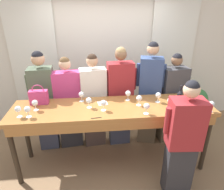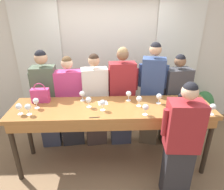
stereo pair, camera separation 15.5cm
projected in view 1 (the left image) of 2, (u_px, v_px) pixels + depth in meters
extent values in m
plane|color=#846647|center=(112.00, 162.00, 3.31)|extent=(18.00, 18.00, 0.00)
cube|color=silver|center=(105.00, 57.00, 4.10)|extent=(12.00, 0.06, 2.80)
cube|color=white|center=(35.00, 62.00, 3.93)|extent=(0.91, 0.03, 2.69)
cube|color=white|center=(171.00, 59.00, 4.19)|extent=(0.91, 0.03, 2.69)
cube|color=#9E6633|center=(112.00, 108.00, 2.89)|extent=(2.90, 0.71, 0.06)
cube|color=#9E6633|center=(115.00, 126.00, 2.62)|extent=(2.78, 0.03, 0.12)
cylinder|color=#2D2319|center=(15.00, 156.00, 2.72)|extent=(0.07, 0.07, 0.98)
cylinder|color=#2D2319|center=(206.00, 143.00, 2.98)|extent=(0.07, 0.07, 0.98)
cylinder|color=#2D2319|center=(26.00, 133.00, 3.23)|extent=(0.07, 0.07, 0.98)
cylinder|color=#2D2319|center=(189.00, 123.00, 3.49)|extent=(0.07, 0.07, 0.98)
cylinder|color=black|center=(179.00, 100.00, 2.85)|extent=(0.07, 0.07, 0.20)
cone|color=black|center=(180.00, 92.00, 2.80)|extent=(0.07, 0.07, 0.04)
cylinder|color=black|center=(181.00, 88.00, 2.78)|extent=(0.03, 0.03, 0.07)
cylinder|color=beige|center=(179.00, 100.00, 2.86)|extent=(0.08, 0.08, 0.08)
cube|color=#C63870|center=(39.00, 97.00, 2.92)|extent=(0.26, 0.10, 0.21)
torus|color=#C63870|center=(38.00, 90.00, 2.87)|extent=(0.17, 0.01, 0.17)
cylinder|color=white|center=(128.00, 100.00, 3.07)|extent=(0.07, 0.07, 0.00)
cylinder|color=white|center=(128.00, 98.00, 3.06)|extent=(0.01, 0.01, 0.08)
sphere|color=white|center=(128.00, 93.00, 3.03)|extent=(0.08, 0.08, 0.08)
cylinder|color=white|center=(20.00, 117.00, 2.61)|extent=(0.07, 0.07, 0.00)
cylinder|color=white|center=(19.00, 114.00, 2.60)|extent=(0.01, 0.01, 0.08)
sphere|color=white|center=(18.00, 109.00, 2.57)|extent=(0.08, 0.08, 0.08)
cylinder|color=white|center=(104.00, 110.00, 2.77)|extent=(0.07, 0.07, 0.00)
cylinder|color=white|center=(103.00, 108.00, 2.76)|extent=(0.01, 0.01, 0.08)
sphere|color=white|center=(103.00, 103.00, 2.73)|extent=(0.08, 0.08, 0.08)
cylinder|color=white|center=(36.00, 110.00, 2.78)|extent=(0.07, 0.07, 0.00)
cylinder|color=white|center=(36.00, 108.00, 2.76)|extent=(0.01, 0.01, 0.08)
sphere|color=white|center=(35.00, 103.00, 2.73)|extent=(0.08, 0.08, 0.08)
cylinder|color=white|center=(139.00, 105.00, 2.91)|extent=(0.07, 0.07, 0.00)
cylinder|color=white|center=(139.00, 103.00, 2.90)|extent=(0.01, 0.01, 0.08)
sphere|color=white|center=(139.00, 98.00, 2.87)|extent=(0.08, 0.08, 0.08)
sphere|color=maroon|center=(139.00, 99.00, 2.87)|extent=(0.05, 0.05, 0.05)
cylinder|color=white|center=(146.00, 114.00, 2.69)|extent=(0.07, 0.07, 0.00)
cylinder|color=white|center=(146.00, 111.00, 2.67)|extent=(0.01, 0.01, 0.08)
sphere|color=white|center=(147.00, 106.00, 2.64)|extent=(0.08, 0.08, 0.08)
cylinder|color=white|center=(82.00, 101.00, 3.04)|extent=(0.07, 0.07, 0.00)
cylinder|color=white|center=(82.00, 99.00, 3.02)|extent=(0.01, 0.01, 0.08)
sphere|color=white|center=(81.00, 94.00, 2.99)|extent=(0.08, 0.08, 0.08)
cylinder|color=white|center=(89.00, 107.00, 2.85)|extent=(0.07, 0.07, 0.00)
cylinder|color=white|center=(89.00, 105.00, 2.83)|extent=(0.01, 0.01, 0.08)
sphere|color=white|center=(89.00, 100.00, 2.80)|extent=(0.08, 0.08, 0.08)
cylinder|color=white|center=(169.00, 107.00, 2.85)|extent=(0.07, 0.07, 0.00)
cylinder|color=white|center=(170.00, 105.00, 2.83)|extent=(0.01, 0.01, 0.08)
sphere|color=white|center=(170.00, 100.00, 2.80)|extent=(0.08, 0.08, 0.08)
cylinder|color=white|center=(210.00, 111.00, 2.74)|extent=(0.07, 0.07, 0.00)
cylinder|color=white|center=(210.00, 109.00, 2.73)|extent=(0.01, 0.01, 0.08)
sphere|color=white|center=(211.00, 104.00, 2.70)|extent=(0.08, 0.08, 0.08)
cylinder|color=white|center=(29.00, 117.00, 2.61)|extent=(0.07, 0.07, 0.00)
cylinder|color=white|center=(28.00, 114.00, 2.59)|extent=(0.01, 0.01, 0.08)
sphere|color=white|center=(27.00, 109.00, 2.56)|extent=(0.08, 0.08, 0.08)
cylinder|color=white|center=(158.00, 102.00, 3.01)|extent=(0.07, 0.07, 0.00)
cylinder|color=white|center=(158.00, 100.00, 2.99)|extent=(0.01, 0.01, 0.08)
sphere|color=white|center=(158.00, 95.00, 2.96)|extent=(0.08, 0.08, 0.08)
cube|color=white|center=(103.00, 103.00, 2.97)|extent=(0.16, 0.16, 0.00)
cylinder|color=black|center=(96.00, 118.00, 2.58)|extent=(0.14, 0.02, 0.01)
cube|color=#383D51|center=(48.00, 126.00, 3.53)|extent=(0.33, 0.26, 0.83)
cube|color=#4C5B47|center=(42.00, 87.00, 3.23)|extent=(0.39, 0.30, 0.66)
sphere|color=tan|center=(38.00, 59.00, 3.04)|extent=(0.20, 0.20, 0.20)
sphere|color=black|center=(37.00, 57.00, 3.02)|extent=(0.18, 0.18, 0.18)
cylinder|color=#4C5B47|center=(55.00, 84.00, 3.24)|extent=(0.07, 0.07, 0.36)
cylinder|color=#4C5B47|center=(28.00, 85.00, 3.18)|extent=(0.07, 0.07, 0.36)
cube|color=#28282D|center=(71.00, 126.00, 3.58)|extent=(0.40, 0.22, 0.79)
cube|color=#C63D7A|center=(67.00, 90.00, 3.29)|extent=(0.47, 0.26, 0.62)
sphere|color=#DBAD89|center=(65.00, 64.00, 3.11)|extent=(0.19, 0.19, 0.19)
sphere|color=brown|center=(64.00, 62.00, 3.10)|extent=(0.16, 0.16, 0.16)
cylinder|color=#C63D7A|center=(82.00, 86.00, 3.32)|extent=(0.08, 0.08, 0.34)
cylinder|color=#C63D7A|center=(51.00, 88.00, 3.22)|extent=(0.08, 0.08, 0.34)
cube|color=#473833|center=(95.00, 124.00, 3.62)|extent=(0.38, 0.25, 0.81)
cube|color=silver|center=(93.00, 87.00, 3.32)|extent=(0.45, 0.29, 0.64)
sphere|color=tan|center=(92.00, 61.00, 3.13)|extent=(0.19, 0.19, 0.19)
sphere|color=#332319|center=(92.00, 59.00, 3.12)|extent=(0.16, 0.16, 0.16)
cylinder|color=silver|center=(107.00, 83.00, 3.35)|extent=(0.08, 0.08, 0.35)
cylinder|color=silver|center=(79.00, 86.00, 3.25)|extent=(0.08, 0.08, 0.35)
cube|color=#383D51|center=(120.00, 122.00, 3.65)|extent=(0.38, 0.21, 0.86)
cube|color=maroon|center=(120.00, 82.00, 3.33)|extent=(0.44, 0.25, 0.68)
sphere|color=brown|center=(121.00, 54.00, 3.14)|extent=(0.19, 0.19, 0.19)
sphere|color=#93754C|center=(121.00, 52.00, 3.12)|extent=(0.17, 0.17, 0.17)
cylinder|color=maroon|center=(134.00, 79.00, 3.34)|extent=(0.07, 0.07, 0.37)
cylinder|color=maroon|center=(106.00, 80.00, 3.28)|extent=(0.07, 0.07, 0.37)
cube|color=brown|center=(147.00, 119.00, 3.69)|extent=(0.36, 0.29, 0.90)
cube|color=#334775|center=(151.00, 78.00, 3.36)|extent=(0.42, 0.34, 0.71)
sphere|color=tan|center=(153.00, 49.00, 3.16)|extent=(0.19, 0.19, 0.19)
sphere|color=black|center=(153.00, 47.00, 3.14)|extent=(0.17, 0.17, 0.17)
cylinder|color=#334775|center=(164.00, 76.00, 3.31)|extent=(0.08, 0.08, 0.39)
cylinder|color=#334775|center=(138.00, 75.00, 3.36)|extent=(0.08, 0.08, 0.39)
cube|color=brown|center=(169.00, 120.00, 3.75)|extent=(0.40, 0.28, 0.79)
cube|color=#3D3D42|center=(174.00, 85.00, 3.45)|extent=(0.48, 0.33, 0.63)
sphere|color=brown|center=(177.00, 60.00, 3.27)|extent=(0.19, 0.19, 0.19)
sphere|color=black|center=(177.00, 58.00, 3.26)|extent=(0.16, 0.16, 0.16)
cylinder|color=#3D3D42|center=(186.00, 81.00, 3.49)|extent=(0.08, 0.08, 0.35)
cylinder|color=#3D3D42|center=(161.00, 84.00, 3.38)|extent=(0.08, 0.08, 0.35)
cube|color=#28282D|center=(178.00, 168.00, 2.65)|extent=(0.36, 0.26, 0.78)
cube|color=maroon|center=(186.00, 124.00, 2.37)|extent=(0.42, 0.30, 0.62)
sphere|color=#DBAD89|center=(192.00, 90.00, 2.19)|extent=(0.18, 0.18, 0.18)
sphere|color=black|center=(192.00, 87.00, 2.17)|extent=(0.16, 0.16, 0.16)
cylinder|color=maroon|center=(168.00, 121.00, 2.34)|extent=(0.08, 0.08, 0.34)
cylinder|color=maroon|center=(205.00, 120.00, 2.35)|extent=(0.08, 0.08, 0.34)
cylinder|color=#4C4C51|center=(195.00, 117.00, 4.44)|extent=(0.29, 0.29, 0.22)
ellipsoid|color=#38753D|center=(198.00, 102.00, 4.29)|extent=(0.40, 0.40, 0.57)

